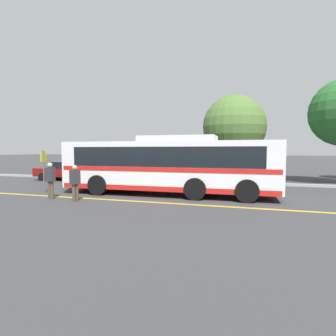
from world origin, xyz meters
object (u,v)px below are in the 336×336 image
(transit_bus, at_px, (168,164))
(parked_car_1, at_px, (125,173))
(bus_stop_sign, at_px, (44,166))
(tree_0, at_px, (234,127))
(pedestrian_0, at_px, (50,178))
(pedestrian_2, at_px, (75,181))
(parked_car_0, at_px, (66,171))

(transit_bus, xyz_separation_m, parked_car_1, (-4.07, 3.39, -0.81))
(transit_bus, relative_size, bus_stop_sign, 4.93)
(bus_stop_sign, bearing_deg, tree_0, -47.95)
(pedestrian_0, bearing_deg, pedestrian_2, -177.73)
(parked_car_0, height_order, tree_0, tree_0)
(transit_bus, distance_m, parked_car_1, 5.36)
(pedestrian_0, height_order, tree_0, tree_0)
(tree_0, bearing_deg, pedestrian_2, -121.10)
(parked_car_0, relative_size, parked_car_1, 1.05)
(parked_car_1, relative_size, pedestrian_2, 2.60)
(parked_car_0, xyz_separation_m, parked_car_1, (5.10, -0.54, 0.00))
(pedestrian_0, relative_size, bus_stop_sign, 0.75)
(pedestrian_0, xyz_separation_m, pedestrian_2, (1.47, -0.22, -0.05))
(tree_0, bearing_deg, parked_car_0, -164.70)
(transit_bus, height_order, bus_stop_sign, transit_bus)
(parked_car_0, distance_m, pedestrian_0, 8.04)
(transit_bus, distance_m, bus_stop_sign, 6.52)
(parked_car_1, height_order, pedestrian_2, pedestrian_2)
(pedestrian_2, height_order, bus_stop_sign, bus_stop_sign)
(parked_car_1, height_order, bus_stop_sign, bus_stop_sign)
(transit_bus, distance_m, pedestrian_2, 4.51)
(transit_bus, xyz_separation_m, pedestrian_0, (-4.76, -2.79, -0.57))
(parked_car_1, xyz_separation_m, bus_stop_sign, (-2.29, -4.80, 0.70))
(parked_car_1, height_order, tree_0, tree_0)
(parked_car_0, bearing_deg, pedestrian_2, -143.62)
(tree_0, bearing_deg, transit_bus, -111.73)
(pedestrian_2, relative_size, bus_stop_sign, 0.71)
(pedestrian_0, bearing_deg, transit_bus, -138.75)
(pedestrian_2, bearing_deg, parked_car_0, -126.90)
(parked_car_0, height_order, bus_stop_sign, bus_stop_sign)
(pedestrian_0, bearing_deg, bus_stop_sign, -29.96)
(parked_car_0, height_order, parked_car_1, parked_car_1)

